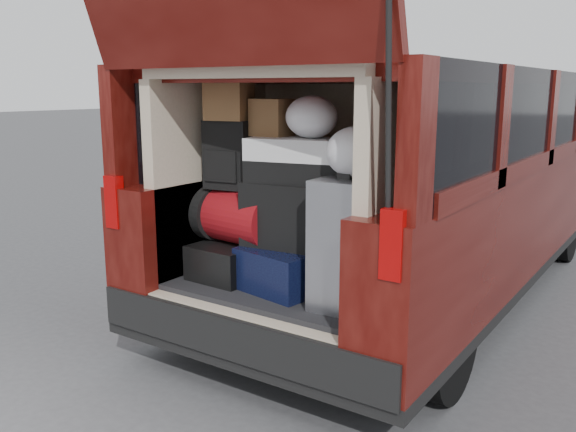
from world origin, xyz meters
name	(u,v)px	position (x,y,z in m)	size (l,w,h in m)	color
ground	(272,385)	(0.00, 0.00, 0.00)	(80.00, 80.00, 0.00)	#3D3D3F
minivan	(409,185)	(0.00, 1.86, 0.91)	(1.90, 5.35, 2.77)	black
load_floor	(299,324)	(0.00, 0.28, 0.28)	(1.24, 1.05, 0.55)	black
black_hardshell	(236,259)	(-0.37, 0.14, 0.65)	(0.37, 0.51, 0.20)	black
navy_hardshell	(294,266)	(0.04, 0.16, 0.67)	(0.44, 0.54, 0.24)	black
silver_roller	(350,242)	(0.43, 0.09, 0.88)	(0.28, 0.44, 0.66)	silver
red_duffel	(240,217)	(-0.33, 0.15, 0.91)	(0.49, 0.32, 0.32)	maroon
black_soft_case	(291,214)	(0.01, 0.17, 0.97)	(0.50, 0.30, 0.36)	black
backpack	(230,155)	(-0.40, 0.15, 1.27)	(0.28, 0.17, 0.40)	black
twotone_duffel	(298,160)	(0.05, 0.19, 1.27)	(0.54, 0.28, 0.24)	silver
grocery_sack_lower	(229,101)	(-0.39, 0.14, 1.58)	(0.24, 0.19, 0.21)	brown
grocery_sack_upper	(272,117)	(-0.15, 0.22, 1.49)	(0.21, 0.17, 0.21)	brown
plastic_bag_center	(311,117)	(0.12, 0.20, 1.50)	(0.28, 0.27, 0.23)	white
plastic_bag_right	(355,152)	(0.45, 0.08, 1.34)	(0.29, 0.27, 0.25)	white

